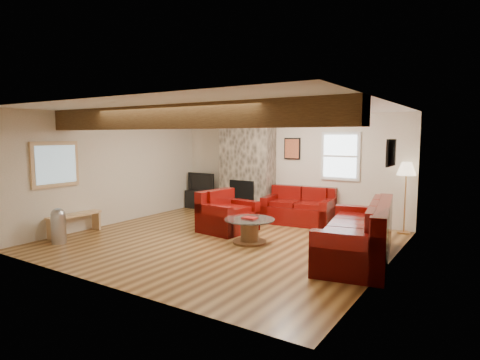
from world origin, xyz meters
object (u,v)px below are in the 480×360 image
object	(u,v)px
loveseat	(298,206)
armchair_red	(228,211)
television	(203,182)
coffee_table	(250,231)
sofa_three	(356,231)
tv_cabinet	(203,200)
floor_lamp	(406,173)

from	to	relation	value
loveseat	armchair_red	distance (m)	1.78
television	coffee_table	bearing A→B (deg)	-38.77
sofa_three	tv_cabinet	distance (m)	5.43
television	floor_lamp	xyz separation A→B (m)	(5.25, 0.02, 0.51)
floor_lamp	armchair_red	bearing A→B (deg)	-149.79
loveseat	television	xyz separation A→B (m)	(-3.01, 0.30, 0.33)
coffee_table	floor_lamp	xyz separation A→B (m)	(2.29, 2.40, 1.03)
tv_cabinet	sofa_three	bearing A→B (deg)	-24.62
tv_cabinet	television	size ratio (longest dim) A/B	1.14
armchair_red	tv_cabinet	world-z (taller)	armchair_red
loveseat	coffee_table	xyz separation A→B (m)	(-0.05, -2.08, -0.18)
coffee_table	television	distance (m)	3.84
loveseat	television	world-z (taller)	television
sofa_three	coffee_table	xyz separation A→B (m)	(-1.97, -0.12, -0.24)
loveseat	armchair_red	world-z (taller)	armchair_red
armchair_red	tv_cabinet	bearing A→B (deg)	55.72
armchair_red	coffee_table	bearing A→B (deg)	-115.49
coffee_table	tv_cabinet	bearing A→B (deg)	141.23
television	tv_cabinet	bearing A→B (deg)	0.00
sofa_three	coffee_table	world-z (taller)	sofa_three
loveseat	coffee_table	world-z (taller)	loveseat
sofa_three	loveseat	bearing A→B (deg)	-145.88
armchair_red	loveseat	bearing A→B (deg)	-24.39
television	floor_lamp	distance (m)	5.27
armchair_red	tv_cabinet	size ratio (longest dim) A/B	1.06
sofa_three	television	distance (m)	5.43
loveseat	armchair_red	size ratio (longest dim) A/B	1.48
tv_cabinet	armchair_red	bearing A→B (deg)	-41.16
sofa_three	armchair_red	world-z (taller)	sofa_three
television	floor_lamp	world-z (taller)	floor_lamp
sofa_three	loveseat	world-z (taller)	sofa_three
loveseat	tv_cabinet	world-z (taller)	loveseat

